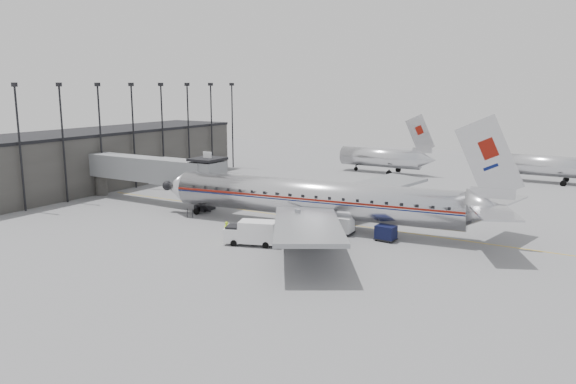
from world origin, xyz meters
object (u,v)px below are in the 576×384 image
object	(u,v)px
service_van	(251,232)
baggage_cart_navy	(386,233)
airliner	(320,199)
ramp_worker	(227,231)
baggage_cart_white	(342,225)

from	to	relation	value
service_van	baggage_cart_navy	size ratio (longest dim) A/B	2.58
airliner	baggage_cart_navy	world-z (taller)	airliner
service_van	ramp_worker	xyz separation A→B (m)	(-2.82, -0.13, -0.27)
airliner	baggage_cart_white	xyz separation A→B (m)	(3.09, -1.10, -2.18)
airliner	baggage_cart_white	size ratio (longest dim) A/B	16.51
service_van	ramp_worker	world-z (taller)	service_van
airliner	baggage_cart_navy	xyz separation A→B (m)	(7.85, -1.10, -2.33)
airliner	baggage_cart_navy	bearing A→B (deg)	-15.04
baggage_cart_navy	ramp_worker	size ratio (longest dim) A/B	1.07
baggage_cart_navy	ramp_worker	xyz separation A→B (m)	(-13.30, -8.00, 0.15)
airliner	ramp_worker	world-z (taller)	airliner
airliner	ramp_worker	size ratio (longest dim) A/B	20.58
service_van	ramp_worker	size ratio (longest dim) A/B	2.77
airliner	ramp_worker	bearing A→B (deg)	-128.01
baggage_cart_navy	baggage_cart_white	distance (m)	4.76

